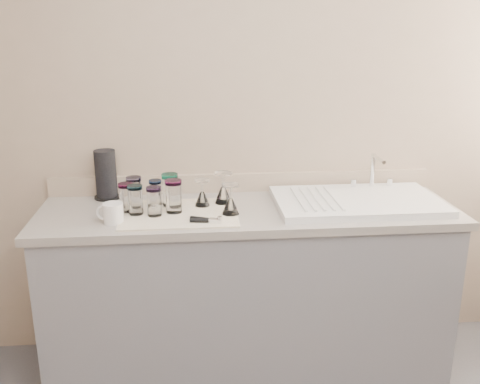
{
  "coord_description": "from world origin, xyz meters",
  "views": [
    {
      "loc": [
        -0.28,
        -1.29,
        1.76
      ],
      "look_at": [
        -0.05,
        1.15,
        1.0
      ],
      "focal_mm": 40.0,
      "sensor_mm": 36.0,
      "label": 1
    }
  ],
  "objects": [
    {
      "name": "can_opener",
      "position": [
        -0.22,
        1.0,
        0.92
      ],
      "size": [
        0.15,
        0.08,
        0.02
      ],
      "color": "silver",
      "rests_on": "dish_towel"
    },
    {
      "name": "goblet_front_right",
      "position": [
        -0.1,
        1.1,
        0.96
      ],
      "size": [
        0.08,
        0.08,
        0.15
      ],
      "color": "white",
      "rests_on": "dish_towel"
    },
    {
      "name": "tumbler_extra",
      "position": [
        -0.59,
        1.19,
        0.98
      ],
      "size": [
        0.07,
        0.07,
        0.14
      ],
      "color": "white",
      "rests_on": "dish_towel"
    },
    {
      "name": "tumbler_teal",
      "position": [
        -0.56,
        1.26,
        0.98
      ],
      "size": [
        0.07,
        0.07,
        0.15
      ],
      "color": "white",
      "rests_on": "dish_towel"
    },
    {
      "name": "white_mug",
      "position": [
        -0.64,
        1.05,
        0.95
      ],
      "size": [
        0.14,
        0.11,
        0.09
      ],
      "color": "white",
      "rests_on": "counter_unit"
    },
    {
      "name": "sink_unit",
      "position": [
        0.55,
        1.2,
        0.92
      ],
      "size": [
        0.82,
        0.5,
        0.22
      ],
      "color": "white",
      "rests_on": "counter_unit"
    },
    {
      "name": "tumbler_cyan",
      "position": [
        -0.46,
        1.28,
        0.97
      ],
      "size": [
        0.06,
        0.06,
        0.13
      ],
      "color": "white",
      "rests_on": "dish_towel"
    },
    {
      "name": "tumbler_lavender",
      "position": [
        -0.36,
        1.15,
        0.99
      ],
      "size": [
        0.08,
        0.08,
        0.16
      ],
      "color": "white",
      "rests_on": "dish_towel"
    },
    {
      "name": "goblet_back_right",
      "position": [
        -0.12,
        1.27,
        0.96
      ],
      "size": [
        0.09,
        0.09,
        0.16
      ],
      "color": "white",
      "rests_on": "dish_towel"
    },
    {
      "name": "tumbler_magenta",
      "position": [
        -0.54,
        1.14,
        0.98
      ],
      "size": [
        0.07,
        0.07,
        0.14
      ],
      "color": "white",
      "rests_on": "dish_towel"
    },
    {
      "name": "room_envelope",
      "position": [
        0.0,
        0.0,
        1.56
      ],
      "size": [
        3.54,
        3.5,
        2.52
      ],
      "color": "#545459",
      "rests_on": "ground"
    },
    {
      "name": "paper_towel_roll",
      "position": [
        -0.72,
        1.43,
        1.02
      ],
      "size": [
        0.14,
        0.14,
        0.26
      ],
      "color": "black",
      "rests_on": "counter_unit"
    },
    {
      "name": "dish_towel",
      "position": [
        -0.34,
        1.14,
        0.9
      ],
      "size": [
        0.55,
        0.42,
        0.01
      ],
      "primitive_type": "cube",
      "color": "white",
      "rests_on": "counter_unit"
    },
    {
      "name": "tumbler_blue",
      "position": [
        -0.45,
        1.11,
        0.98
      ],
      "size": [
        0.07,
        0.07,
        0.14
      ],
      "color": "white",
      "rests_on": "dish_towel"
    },
    {
      "name": "tumbler_purple",
      "position": [
        -0.38,
        1.26,
        0.99
      ],
      "size": [
        0.08,
        0.08,
        0.16
      ],
      "color": "white",
      "rests_on": "dish_towel"
    },
    {
      "name": "counter_unit",
      "position": [
        0.0,
        1.2,
        0.45
      ],
      "size": [
        2.06,
        0.62,
        0.9
      ],
      "color": "slate",
      "rests_on": "ground"
    },
    {
      "name": "goblet_back_left",
      "position": [
        -0.23,
        1.24,
        0.95
      ],
      "size": [
        0.07,
        0.07,
        0.13
      ],
      "color": "white",
      "rests_on": "dish_towel"
    }
  ]
}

